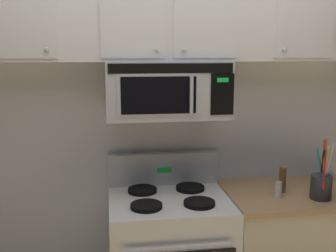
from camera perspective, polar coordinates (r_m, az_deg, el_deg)
name	(u,v)px	position (r m, az deg, el deg)	size (l,w,h in m)	color
back_wall	(162,118)	(2.85, -0.87, 1.09)	(5.20, 0.10, 2.70)	silver
over_range_microwave	(167,89)	(2.57, -0.17, 5.14)	(0.76, 0.43, 0.35)	#B7BABF
upper_cabinets	(166,16)	(2.60, -0.27, 15.12)	(2.50, 0.36, 0.55)	silver
utensil_crock_charcoal	(322,184)	(2.74, 20.66, -7.55)	(0.13, 0.14, 0.38)	#2D2D33
salt_shaker	(278,190)	(2.70, 15.14, -8.58)	(0.04, 0.04, 0.10)	white
pepper_mill	(282,180)	(2.79, 15.70, -7.24)	(0.05, 0.05, 0.17)	brown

